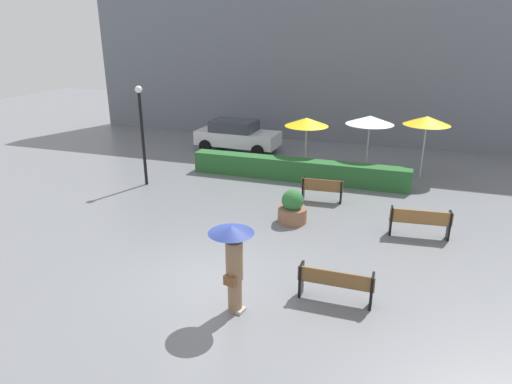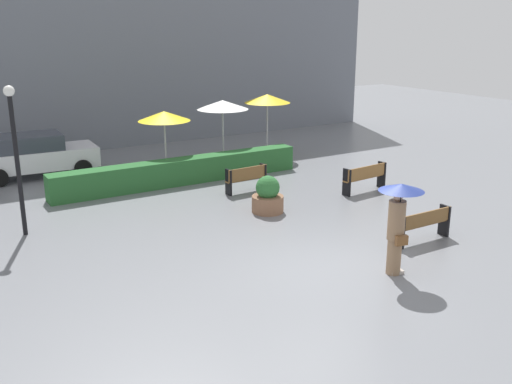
{
  "view_description": "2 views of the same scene",
  "coord_description": "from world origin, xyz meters",
  "px_view_note": "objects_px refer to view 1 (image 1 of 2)",
  "views": [
    {
      "loc": [
        4.25,
        -9.21,
        6.05
      ],
      "look_at": [
        -0.02,
        3.45,
        1.16
      ],
      "focal_mm": 31.89,
      "sensor_mm": 36.0,
      "label": 1
    },
    {
      "loc": [
        -7.98,
        -9.78,
        5.46
      ],
      "look_at": [
        0.07,
        3.3,
        0.97
      ],
      "focal_mm": 41.0,
      "sensor_mm": 36.0,
      "label": 2
    }
  ],
  "objects_px": {
    "patio_umbrella_yellow_far": "(427,121)",
    "parked_car": "(237,135)",
    "patio_umbrella_yellow": "(307,122)",
    "planter_pot": "(292,208)",
    "patio_umbrella_white": "(370,120)",
    "pedestrian_with_umbrella": "(233,257)",
    "bench_back_row": "(322,188)",
    "bench_near_right": "(336,283)",
    "bench_far_right": "(420,221)",
    "lamp_post": "(142,126)"
  },
  "relations": [
    {
      "from": "lamp_post",
      "to": "patio_umbrella_yellow",
      "type": "bearing_deg",
      "value": 33.79
    },
    {
      "from": "pedestrian_with_umbrella",
      "to": "patio_umbrella_yellow",
      "type": "height_order",
      "value": "patio_umbrella_yellow"
    },
    {
      "from": "bench_back_row",
      "to": "patio_umbrella_yellow",
      "type": "xyz_separation_m",
      "value": [
        -1.41,
        3.42,
        1.69
      ]
    },
    {
      "from": "lamp_post",
      "to": "parked_car",
      "type": "xyz_separation_m",
      "value": [
        1.59,
        6.17,
        -1.6
      ]
    },
    {
      "from": "planter_pot",
      "to": "bench_near_right",
      "type": "bearing_deg",
      "value": -63.34
    },
    {
      "from": "bench_far_right",
      "to": "patio_umbrella_white",
      "type": "xyz_separation_m",
      "value": [
        -2.18,
        5.85,
        1.83
      ]
    },
    {
      "from": "patio_umbrella_yellow",
      "to": "patio_umbrella_yellow_far",
      "type": "relative_size",
      "value": 0.91
    },
    {
      "from": "bench_back_row",
      "to": "patio_umbrella_yellow",
      "type": "height_order",
      "value": "patio_umbrella_yellow"
    },
    {
      "from": "bench_near_right",
      "to": "lamp_post",
      "type": "distance_m",
      "value": 10.64
    },
    {
      "from": "pedestrian_with_umbrella",
      "to": "patio_umbrella_white",
      "type": "height_order",
      "value": "patio_umbrella_white"
    },
    {
      "from": "lamp_post",
      "to": "patio_umbrella_white",
      "type": "distance_m",
      "value": 9.29
    },
    {
      "from": "patio_umbrella_white",
      "to": "patio_umbrella_yellow_far",
      "type": "bearing_deg",
      "value": 7.51
    },
    {
      "from": "planter_pot",
      "to": "bench_back_row",
      "type": "bearing_deg",
      "value": 75.44
    },
    {
      "from": "patio_umbrella_yellow_far",
      "to": "parked_car",
      "type": "relative_size",
      "value": 0.61
    },
    {
      "from": "bench_far_right",
      "to": "bench_near_right",
      "type": "xyz_separation_m",
      "value": [
        -1.85,
        -4.27,
        -0.04
      ]
    },
    {
      "from": "bench_back_row",
      "to": "planter_pot",
      "type": "bearing_deg",
      "value": -104.56
    },
    {
      "from": "bench_far_right",
      "to": "patio_umbrella_yellow_far",
      "type": "xyz_separation_m",
      "value": [
        0.06,
        6.15,
        1.89
      ]
    },
    {
      "from": "bench_near_right",
      "to": "patio_umbrella_white",
      "type": "distance_m",
      "value": 10.29
    },
    {
      "from": "bench_back_row",
      "to": "patio_umbrella_white",
      "type": "bearing_deg",
      "value": 72.65
    },
    {
      "from": "patio_umbrella_yellow",
      "to": "patio_umbrella_yellow_far",
      "type": "height_order",
      "value": "patio_umbrella_yellow_far"
    },
    {
      "from": "pedestrian_with_umbrella",
      "to": "parked_car",
      "type": "xyz_separation_m",
      "value": [
        -4.96,
        13.2,
        -0.56
      ]
    },
    {
      "from": "patio_umbrella_white",
      "to": "parked_car",
      "type": "height_order",
      "value": "patio_umbrella_white"
    },
    {
      "from": "pedestrian_with_umbrella",
      "to": "patio_umbrella_white",
      "type": "xyz_separation_m",
      "value": [
        1.75,
        11.22,
        0.99
      ]
    },
    {
      "from": "patio_umbrella_yellow",
      "to": "planter_pot",
      "type": "bearing_deg",
      "value": -81.39
    },
    {
      "from": "planter_pot",
      "to": "parked_car",
      "type": "bearing_deg",
      "value": 121.97
    },
    {
      "from": "bench_near_right",
      "to": "lamp_post",
      "type": "relative_size",
      "value": 0.44
    },
    {
      "from": "parked_car",
      "to": "lamp_post",
      "type": "bearing_deg",
      "value": -104.42
    },
    {
      "from": "parked_car",
      "to": "planter_pot",
      "type": "bearing_deg",
      "value": -58.03
    },
    {
      "from": "lamp_post",
      "to": "patio_umbrella_white",
      "type": "height_order",
      "value": "lamp_post"
    },
    {
      "from": "bench_far_right",
      "to": "parked_car",
      "type": "bearing_deg",
      "value": 138.64
    },
    {
      "from": "bench_back_row",
      "to": "planter_pot",
      "type": "relative_size",
      "value": 1.36
    },
    {
      "from": "bench_far_right",
      "to": "bench_near_right",
      "type": "relative_size",
      "value": 1.03
    },
    {
      "from": "bench_back_row",
      "to": "patio_umbrella_yellow",
      "type": "bearing_deg",
      "value": 112.35
    },
    {
      "from": "bench_far_right",
      "to": "bench_near_right",
      "type": "distance_m",
      "value": 4.65
    },
    {
      "from": "lamp_post",
      "to": "parked_car",
      "type": "height_order",
      "value": "lamp_post"
    },
    {
      "from": "bench_near_right",
      "to": "patio_umbrella_yellow",
      "type": "relative_size",
      "value": 0.74
    },
    {
      "from": "bench_far_right",
      "to": "planter_pot",
      "type": "bearing_deg",
      "value": -178.3
    },
    {
      "from": "patio_umbrella_yellow",
      "to": "parked_car",
      "type": "distance_m",
      "value": 4.93
    },
    {
      "from": "pedestrian_with_umbrella",
      "to": "patio_umbrella_yellow",
      "type": "distance_m",
      "value": 10.91
    },
    {
      "from": "bench_near_right",
      "to": "patio_umbrella_white",
      "type": "xyz_separation_m",
      "value": [
        -0.33,
        10.12,
        1.87
      ]
    },
    {
      "from": "patio_umbrella_white",
      "to": "parked_car",
      "type": "bearing_deg",
      "value": 163.59
    },
    {
      "from": "pedestrian_with_umbrella",
      "to": "patio_umbrella_yellow",
      "type": "xyz_separation_m",
      "value": [
        -0.85,
        10.84,
        0.82
      ]
    },
    {
      "from": "lamp_post",
      "to": "patio_umbrella_white",
      "type": "bearing_deg",
      "value": 26.82
    },
    {
      "from": "bench_back_row",
      "to": "lamp_post",
      "type": "height_order",
      "value": "lamp_post"
    },
    {
      "from": "patio_umbrella_yellow_far",
      "to": "parked_car",
      "type": "bearing_deg",
      "value": 169.37
    },
    {
      "from": "patio_umbrella_yellow",
      "to": "lamp_post",
      "type": "bearing_deg",
      "value": -146.21
    },
    {
      "from": "patio_umbrella_white",
      "to": "bench_far_right",
      "type": "bearing_deg",
      "value": -69.56
    },
    {
      "from": "bench_back_row",
      "to": "lamp_post",
      "type": "xyz_separation_m",
      "value": [
        -7.1,
        -0.39,
        1.91
      ]
    },
    {
      "from": "planter_pot",
      "to": "parked_car",
      "type": "distance_m",
      "value": 9.37
    },
    {
      "from": "bench_far_right",
      "to": "patio_umbrella_yellow",
      "type": "xyz_separation_m",
      "value": [
        -4.78,
        5.47,
        1.66
      ]
    }
  ]
}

